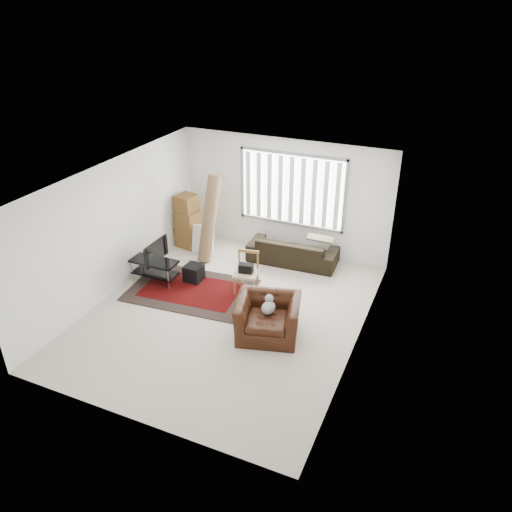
{
  "coord_description": "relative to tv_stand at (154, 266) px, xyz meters",
  "views": [
    {
      "loc": [
        3.72,
        -7.14,
        5.52
      ],
      "look_at": [
        0.36,
        0.57,
        1.05
      ],
      "focal_mm": 35.0,
      "sensor_mm": 36.0,
      "label": 1
    }
  ],
  "objects": [
    {
      "name": "rolled_rug",
      "position": [
        0.59,
        1.42,
        0.63
      ],
      "size": [
        0.49,
        0.81,
        1.99
      ],
      "primitive_type": "cylinder",
      "rotation": [
        -0.24,
        0.0,
        -0.28
      ],
      "color": "brown",
      "rests_on": "ground"
    },
    {
      "name": "room",
      "position": [
        1.98,
        0.05,
        1.4
      ],
      "size": [
        6.0,
        6.02,
        2.71
      ],
      "color": "beige",
      "rests_on": "ground"
    },
    {
      "name": "persian_rug",
      "position": [
        0.89,
        -0.03,
        -0.35
      ],
      "size": [
        2.65,
        1.89,
        0.02
      ],
      "color": "black",
      "rests_on": "ground"
    },
    {
      "name": "side_chair",
      "position": [
        1.96,
        0.41,
        0.12
      ],
      "size": [
        0.54,
        0.54,
        0.87
      ],
      "rotation": [
        0.0,
        0.0,
        0.18
      ],
      "color": "tan",
      "rests_on": "ground"
    },
    {
      "name": "tv",
      "position": [
        0.0,
        -0.0,
        0.37
      ],
      "size": [
        0.11,
        0.81,
        0.47
      ],
      "primitive_type": "imported",
      "rotation": [
        0.0,
        0.0,
        1.57
      ],
      "color": "black",
      "rests_on": "tv_stand"
    },
    {
      "name": "moving_boxes",
      "position": [
        -0.2,
        1.77,
        0.24
      ],
      "size": [
        0.61,
        0.57,
        1.3
      ],
      "color": "brown",
      "rests_on": "ground"
    },
    {
      "name": "sofa",
      "position": [
        2.4,
        1.99,
        0.03
      ],
      "size": [
        2.07,
        0.98,
        0.78
      ],
      "primitive_type": "imported",
      "rotation": [
        0.0,
        0.0,
        3.19
      ],
      "color": "black",
      "rests_on": "ground"
    },
    {
      "name": "armchair",
      "position": [
        2.93,
        -0.78,
        0.06
      ],
      "size": [
        1.35,
        1.24,
        0.84
      ],
      "rotation": [
        0.0,
        0.0,
        0.27
      ],
      "color": "black",
      "rests_on": "ground"
    },
    {
      "name": "white_flatpack",
      "position": [
        0.31,
        1.57,
        -0.02
      ],
      "size": [
        0.54,
        0.22,
        0.68
      ],
      "primitive_type": "cube",
      "rotation": [
        -0.2,
        0.0,
        0.02
      ],
      "color": "silver",
      "rests_on": "ground"
    },
    {
      "name": "subwoofer",
      "position": [
        0.75,
        0.34,
        -0.16
      ],
      "size": [
        0.36,
        0.36,
        0.36
      ],
      "primitive_type": "cube",
      "rotation": [
        0.0,
        0.0,
        -0.01
      ],
      "color": "black",
      "rests_on": "persian_rug"
    },
    {
      "name": "tv_stand",
      "position": [
        0.0,
        0.0,
        0.0
      ],
      "size": [
        1.01,
        0.45,
        0.5
      ],
      "color": "black",
      "rests_on": "ground"
    }
  ]
}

